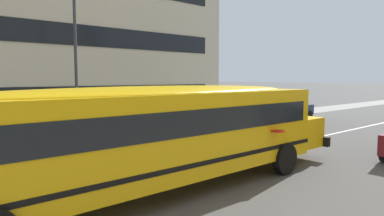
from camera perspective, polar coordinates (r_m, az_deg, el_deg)
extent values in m
plane|color=#54514F|center=(9.71, -17.59, -12.59)|extent=(400.00, 400.00, 0.00)
cube|color=gray|center=(16.70, -28.07, -5.58)|extent=(120.00, 3.00, 0.01)
cube|color=silver|center=(9.71, -17.59, -12.57)|extent=(110.00, 0.16, 0.01)
cube|color=yellow|center=(8.65, -6.15, -4.31)|extent=(10.31, 2.37, 2.06)
cube|color=yellow|center=(13.02, 15.62, -3.64)|extent=(1.50, 1.97, 1.03)
cube|color=black|center=(13.70, 17.30, -4.73)|extent=(0.19, 2.34, 0.34)
cube|color=black|center=(8.60, -6.17, -1.88)|extent=(9.69, 2.41, 0.60)
cube|color=black|center=(8.77, -6.11, -8.24)|extent=(10.33, 2.40, 0.11)
ellipsoid|color=yellow|center=(8.55, -6.22, 2.52)|extent=(9.90, 2.18, 0.34)
cylinder|color=red|center=(10.08, 14.00, -3.71)|extent=(0.41, 0.41, 0.03)
cylinder|color=black|center=(12.27, 5.82, -6.45)|extent=(0.94, 0.27, 0.94)
cylinder|color=black|center=(10.85, 15.03, -8.10)|extent=(0.94, 0.27, 0.94)
cube|color=navy|center=(25.01, 15.77, -0.37)|extent=(3.99, 1.92, 0.70)
cube|color=black|center=(24.83, 15.63, 1.14)|extent=(2.29, 1.68, 0.64)
cylinder|color=black|center=(26.58, 15.55, -0.82)|extent=(0.61, 0.21, 0.60)
cylinder|color=black|center=(25.79, 18.82, -1.08)|extent=(0.61, 0.21, 0.60)
cylinder|color=black|center=(24.38, 12.49, -1.27)|extent=(0.61, 0.21, 0.60)
cylinder|color=black|center=(23.50, 15.97, -1.57)|extent=(0.61, 0.21, 0.60)
cube|color=#236038|center=(18.68, 1.67, -1.94)|extent=(3.97, 1.87, 0.70)
cube|color=black|center=(18.51, 1.32, 0.09)|extent=(2.27, 1.65, 0.64)
cylinder|color=black|center=(20.20, 2.91, -2.42)|extent=(0.61, 0.21, 0.60)
cylinder|color=black|center=(18.98, 6.33, -2.92)|extent=(0.61, 0.21, 0.60)
cylinder|color=black|center=(18.59, -3.09, -3.06)|extent=(0.61, 0.21, 0.60)
cylinder|color=black|center=(17.25, 0.21, -3.68)|extent=(0.61, 0.21, 0.60)
cylinder|color=black|center=(13.78, 29.14, -6.51)|extent=(0.60, 0.18, 0.60)
cylinder|color=#38383D|center=(16.64, -18.57, 5.94)|extent=(0.14, 0.14, 6.50)
cube|color=black|center=(19.82, -13.49, 2.01)|extent=(14.67, 0.04, 1.10)
cube|color=black|center=(19.92, -13.68, 11.24)|extent=(14.67, 0.04, 1.10)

